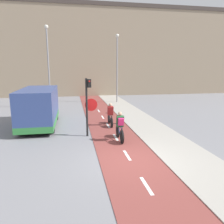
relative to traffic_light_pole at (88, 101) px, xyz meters
The scene contains 10 objects.
ground_plane 4.31m from the traffic_light_pole, 68.83° to the right, with size 120.00×120.00×0.00m, color gray.
bike_lane 4.30m from the traffic_light_pole, 68.78° to the right, with size 2.51×60.00×0.02m.
sidewalk_strip 5.60m from the traffic_light_pole, 42.99° to the right, with size 2.40×60.00×0.05m.
building_row_background 20.46m from the traffic_light_pole, 86.04° to the left, with size 60.00×5.20×11.88m.
traffic_light_pole is the anchor object (origin of this frame).
street_lamp_far 10.36m from the traffic_light_pole, 106.75° to the left, with size 0.36×0.36×7.46m.
street_lamp_sidewalk 12.44m from the traffic_light_pole, 71.09° to the left, with size 0.36×0.36×7.14m.
cyclist_near 2.23m from the traffic_light_pole, 35.12° to the right, with size 0.46×1.71×1.52m.
cyclist_far 2.83m from the traffic_light_pole, 52.02° to the left, with size 0.46×1.67×1.48m.
van 4.04m from the traffic_light_pole, 137.61° to the left, with size 2.05×5.25×2.42m.
Camera 1 is at (-2.21, -8.02, 3.68)m, focal length 35.00 mm.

